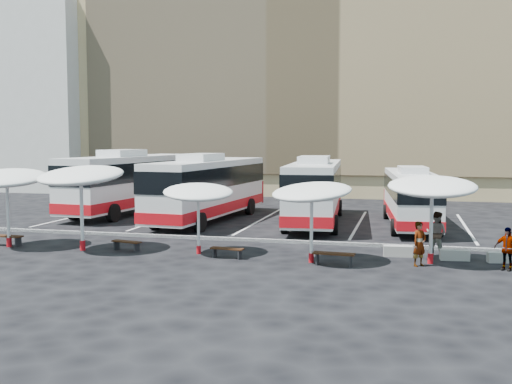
% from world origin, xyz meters
% --- Properties ---
extents(ground, '(120.00, 120.00, 0.00)m').
position_xyz_m(ground, '(0.00, 0.00, 0.00)').
color(ground, black).
rests_on(ground, ground).
extents(sandstone_building, '(42.00, 18.25, 29.60)m').
position_xyz_m(sandstone_building, '(0.00, 31.87, 12.63)').
color(sandstone_building, tan).
rests_on(sandstone_building, ground).
extents(apartment_block, '(14.00, 14.00, 18.00)m').
position_xyz_m(apartment_block, '(-28.00, 28.00, 9.00)').
color(apartment_block, silver).
rests_on(apartment_block, ground).
extents(curb_divider, '(34.00, 0.25, 0.15)m').
position_xyz_m(curb_divider, '(0.00, 0.50, 0.07)').
color(curb_divider, black).
rests_on(curb_divider, ground).
extents(bay_lines, '(24.15, 12.00, 0.01)m').
position_xyz_m(bay_lines, '(0.00, 8.00, 0.01)').
color(bay_lines, white).
rests_on(bay_lines, ground).
extents(bus_0, '(4.18, 13.77, 4.30)m').
position_xyz_m(bus_0, '(-9.35, 9.70, 2.20)').
color(bus_0, silver).
rests_on(bus_0, ground).
extents(bus_1, '(3.83, 13.20, 4.13)m').
position_xyz_m(bus_1, '(-3.00, 7.04, 2.11)').
color(bus_1, silver).
rests_on(bus_1, ground).
extents(bus_2, '(3.69, 12.82, 4.01)m').
position_xyz_m(bus_2, '(3.44, 7.67, 2.05)').
color(bus_2, silver).
rests_on(bus_2, ground).
extents(bus_3, '(3.32, 11.11, 3.47)m').
position_xyz_m(bus_3, '(8.90, 7.60, 1.77)').
color(bus_3, silver).
rests_on(bus_3, ground).
extents(sunshade_0, '(4.52, 4.55, 3.75)m').
position_xyz_m(sunshade_0, '(-9.11, -3.68, 3.18)').
color(sunshade_0, silver).
rests_on(sunshade_0, ground).
extents(sunshade_1, '(3.89, 3.94, 3.94)m').
position_xyz_m(sunshade_1, '(-5.35, -3.64, 3.34)').
color(sunshade_1, silver).
rests_on(sunshade_1, ground).
extents(sunshade_2, '(3.97, 3.99, 3.16)m').
position_xyz_m(sunshade_2, '(-0.02, -3.14, 2.68)').
color(sunshade_2, silver).
rests_on(sunshade_2, ground).
extents(sunshade_3, '(4.27, 4.29, 3.36)m').
position_xyz_m(sunshade_3, '(5.01, -3.77, 2.85)').
color(sunshade_3, silver).
rests_on(sunshade_3, ground).
extents(sunshade_4, '(3.59, 3.64, 3.63)m').
position_xyz_m(sunshade_4, '(9.67, -2.80, 3.09)').
color(sunshade_4, silver).
rests_on(sunshade_4, ground).
extents(wood_bench_0, '(1.64, 0.49, 0.50)m').
position_xyz_m(wood_bench_0, '(-9.39, -3.51, 0.38)').
color(wood_bench_0, black).
rests_on(wood_bench_0, ground).
extents(wood_bench_1, '(1.46, 0.67, 0.43)m').
position_xyz_m(wood_bench_1, '(-3.41, -3.21, 0.33)').
color(wood_bench_1, black).
rests_on(wood_bench_1, ground).
extents(wood_bench_2, '(1.45, 0.51, 0.44)m').
position_xyz_m(wood_bench_2, '(1.46, -3.76, 0.33)').
color(wood_bench_2, black).
rests_on(wood_bench_2, ground).
extents(wood_bench_3, '(1.67, 0.53, 0.51)m').
position_xyz_m(wood_bench_3, '(5.96, -4.13, 0.39)').
color(wood_bench_3, black).
rests_on(wood_bench_3, ground).
extents(conc_bench_0, '(1.25, 0.52, 0.46)m').
position_xyz_m(conc_bench_0, '(8.40, -1.62, 0.23)').
color(conc_bench_0, gray).
rests_on(conc_bench_0, ground).
extents(conc_bench_1, '(1.20, 0.50, 0.44)m').
position_xyz_m(conc_bench_1, '(10.66, -1.90, 0.22)').
color(conc_bench_1, gray).
rests_on(conc_bench_1, ground).
extents(conc_bench_2, '(1.18, 0.57, 0.42)m').
position_xyz_m(conc_bench_2, '(12.48, -1.92, 0.21)').
color(conc_bench_2, gray).
rests_on(conc_bench_2, ground).
extents(passenger_0, '(0.75, 0.75, 1.76)m').
position_xyz_m(passenger_0, '(9.23, -3.44, 0.88)').
color(passenger_0, black).
rests_on(passenger_0, ground).
extents(passenger_1, '(1.14, 1.05, 1.89)m').
position_xyz_m(passenger_1, '(9.98, -0.97, 0.94)').
color(passenger_1, black).
rests_on(passenger_1, ground).
extents(passenger_2, '(1.04, 0.82, 1.65)m').
position_xyz_m(passenger_2, '(12.43, -3.40, 0.83)').
color(passenger_2, black).
rests_on(passenger_2, ground).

